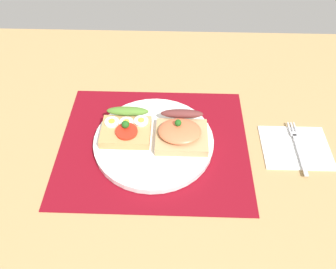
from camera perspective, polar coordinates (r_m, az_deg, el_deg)
name	(u,v)px	position (r cm, az deg, el deg)	size (l,w,h in cm)	color
ground_plane	(154,149)	(71.88, -2.39, -2.54)	(120.00, 90.00, 3.20)	tan
placemat	(154,144)	(70.54, -2.44, -1.63)	(39.61, 33.29, 0.30)	maroon
plate	(154,141)	(69.87, -2.46, -1.17)	(25.06, 25.06, 1.46)	white
sandwich_egg_tomato	(126,128)	(70.04, -7.16, 1.17)	(10.20, 9.51, 4.05)	tan
sandwich_salmon	(181,132)	(68.36, 2.24, 0.47)	(10.66, 10.45, 4.89)	tan
napkin	(296,148)	(74.62, 21.09, -2.12)	(14.07, 11.75, 0.60)	white
fork	(297,146)	(74.46, 21.32, -1.79)	(1.62, 14.40, 0.32)	#B7B7BC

